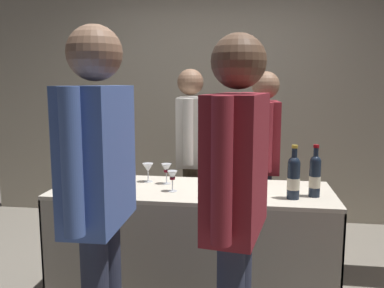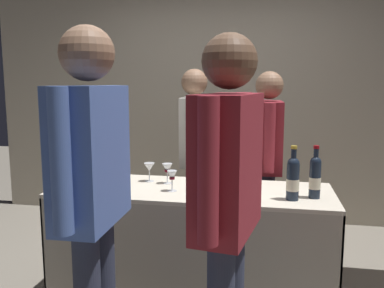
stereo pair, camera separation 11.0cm
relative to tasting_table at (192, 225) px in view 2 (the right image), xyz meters
The scene contains 15 objects.
back_partition 2.02m from the tasting_table, 90.00° to the left, with size 5.26×0.12×2.62m, color #B2A893.
tasting_table is the anchor object (origin of this frame).
featured_wine_bottle 0.45m from the tasting_table, 17.78° to the left, with size 0.08×0.08×0.31m.
display_bottle_0 0.83m from the tasting_table, 162.52° to the left, with size 0.07×0.07×0.29m.
display_bottle_1 0.77m from the tasting_table, 12.80° to the right, with size 0.08×0.08×0.33m.
display_bottle_2 0.78m from the tasting_table, behind, with size 0.07×0.07×0.34m.
display_bottle_3 0.87m from the tasting_table, ahead, with size 0.07×0.07×0.32m.
wine_glass_near_vendor 0.42m from the tasting_table, 151.87° to the left, with size 0.07×0.07×0.14m.
wine_glass_mid 0.51m from the tasting_table, 157.27° to the left, with size 0.08×0.08×0.13m.
wine_glass_near_taster 0.38m from the tasting_table, 142.95° to the right, with size 0.06×0.06×0.14m.
flower_vase 0.57m from the tasting_table, 19.00° to the right, with size 0.10×0.10×0.35m.
vendor_presenter 0.92m from the tasting_table, 99.36° to the left, with size 0.25×0.61×1.61m.
vendor_assistant 0.93m from the tasting_table, 54.52° to the left, with size 0.23×0.59×1.59m.
taster_foreground_right 1.06m from the tasting_table, 69.71° to the right, with size 0.28×0.63×1.70m.
taster_foreground_left 1.10m from the tasting_table, 106.75° to the right, with size 0.24×0.62×1.74m.
Camera 2 is at (0.49, -2.59, 1.49)m, focal length 38.11 mm.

